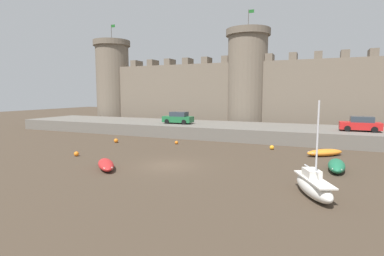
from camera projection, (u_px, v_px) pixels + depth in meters
ground_plane at (168, 165)px, 23.56m from camera, size 160.00×160.00×0.00m
quay_road at (230, 130)px, 39.69m from camera, size 64.44×10.00×1.53m
castle at (247, 86)px, 47.85m from camera, size 59.37×6.92×18.62m
rowboat_midflat_centre at (337, 165)px, 21.84m from camera, size 1.26×3.65×0.79m
rowboat_near_channel_left at (325, 152)px, 27.12m from camera, size 3.56×3.16×0.62m
rowboat_near_channel_right at (106, 164)px, 22.43m from camera, size 3.28×3.29×0.67m
sailboat_midflat_left at (313, 186)px, 16.37m from camera, size 2.63×4.15×5.29m
mooring_buoy_near_channel at (272, 147)px, 30.16m from camera, size 0.44×0.44×0.44m
mooring_buoy_mid_mud at (116, 141)px, 34.39m from camera, size 0.48×0.48×0.48m
mooring_buoy_off_centre at (76, 154)px, 26.98m from camera, size 0.44×0.44×0.44m
mooring_buoy_near_shore at (176, 143)px, 33.40m from camera, size 0.37×0.37×0.37m
car_quay_west at (178, 118)px, 40.91m from camera, size 4.11×1.90×1.62m
car_quay_centre_west at (360, 124)px, 32.61m from camera, size 4.11×1.90×1.62m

